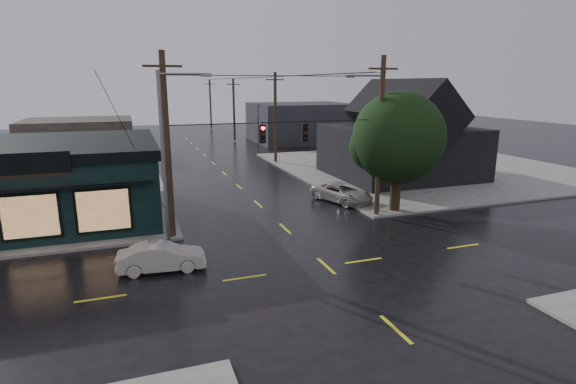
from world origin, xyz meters
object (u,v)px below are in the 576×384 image
object	(u,v)px
sedan_cream	(162,257)
utility_pole_ne	(376,216)
corner_tree	(398,138)
suv_silver	(342,193)
utility_pole_nw	(173,238)

from	to	relation	value
sedan_cream	utility_pole_ne	bearing A→B (deg)	-67.05
corner_tree	utility_pole_ne	world-z (taller)	corner_tree
sedan_cream	suv_silver	size ratio (longest dim) A/B	0.81
corner_tree	utility_pole_nw	xyz separation A→B (m)	(-14.68, -0.50, -4.99)
utility_pole_ne	sedan_cream	size ratio (longest dim) A/B	2.54
utility_pole_ne	suv_silver	xyz separation A→B (m)	(-0.50, 4.10, 0.68)
corner_tree	sedan_cream	distance (m)	16.91
sedan_cream	utility_pole_nw	bearing A→B (deg)	-6.31
utility_pole_nw	utility_pole_ne	distance (m)	13.00
utility_pole_nw	sedan_cream	size ratio (longest dim) A/B	2.54
utility_pole_nw	utility_pole_ne	bearing A→B (deg)	0.00
utility_pole_nw	utility_pole_ne	size ratio (longest dim) A/B	1.00
corner_tree	sedan_cream	world-z (taller)	corner_tree
utility_pole_ne	sedan_cream	distance (m)	14.61
utility_pole_nw	utility_pole_ne	xyz separation A→B (m)	(13.00, 0.00, 0.00)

